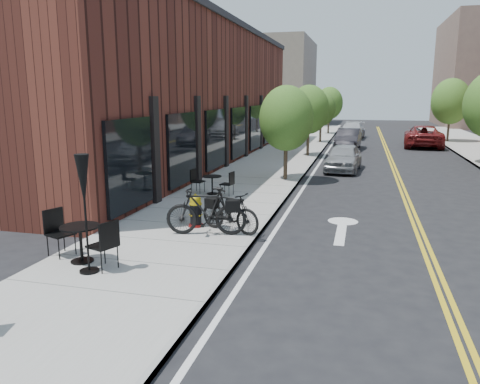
% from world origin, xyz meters
% --- Properties ---
extents(ground, '(120.00, 120.00, 0.00)m').
position_xyz_m(ground, '(0.00, 0.00, 0.00)').
color(ground, black).
rests_on(ground, ground).
extents(sidewalk_near, '(4.00, 70.00, 0.12)m').
position_xyz_m(sidewalk_near, '(-2.00, 10.00, 0.06)').
color(sidewalk_near, '#9E9B93').
rests_on(sidewalk_near, ground).
extents(building_near, '(5.00, 28.00, 7.00)m').
position_xyz_m(building_near, '(-6.50, 14.00, 3.50)').
color(building_near, '#411B14').
rests_on(building_near, ground).
extents(bg_building_left, '(8.00, 14.00, 10.00)m').
position_xyz_m(bg_building_left, '(-8.00, 48.00, 5.00)').
color(bg_building_left, '#726656').
rests_on(bg_building_left, ground).
extents(tree_near_a, '(2.20, 2.20, 3.81)m').
position_xyz_m(tree_near_a, '(-0.60, 9.00, 2.60)').
color(tree_near_a, '#382B1E').
rests_on(tree_near_a, sidewalk_near).
extents(tree_near_b, '(2.30, 2.30, 3.98)m').
position_xyz_m(tree_near_b, '(-0.60, 17.00, 2.71)').
color(tree_near_b, '#382B1E').
rests_on(tree_near_b, sidewalk_near).
extents(tree_near_c, '(2.10, 2.10, 3.67)m').
position_xyz_m(tree_near_c, '(-0.60, 25.00, 2.53)').
color(tree_near_c, '#382B1E').
rests_on(tree_near_c, sidewalk_near).
extents(tree_near_d, '(2.40, 2.40, 4.11)m').
position_xyz_m(tree_near_d, '(-0.60, 33.00, 2.79)').
color(tree_near_d, '#382B1E').
rests_on(tree_near_d, sidewalk_near).
extents(tree_far_c, '(2.80, 2.80, 4.62)m').
position_xyz_m(tree_far_c, '(8.60, 28.00, 3.06)').
color(tree_far_c, '#382B1E').
rests_on(tree_far_c, sidewalk_far).
extents(fire_hydrant, '(0.48, 0.48, 0.88)m').
position_xyz_m(fire_hydrant, '(-1.74, 1.34, 0.54)').
color(fire_hydrant, maroon).
rests_on(fire_hydrant, sidewalk_near).
extents(bicycle_left, '(2.08, 0.95, 1.21)m').
position_xyz_m(bicycle_left, '(-1.23, 0.70, 0.72)').
color(bicycle_left, black).
rests_on(bicycle_left, sidewalk_near).
extents(bicycle_right, '(1.85, 1.15, 1.08)m').
position_xyz_m(bicycle_right, '(-0.73, 1.09, 0.66)').
color(bicycle_right, black).
rests_on(bicycle_right, sidewalk_near).
extents(bistro_set_b, '(1.91, 1.10, 1.01)m').
position_xyz_m(bistro_set_b, '(-3.13, -1.80, 0.63)').
color(bistro_set_b, black).
rests_on(bistro_set_b, sidewalk_near).
extents(bistro_set_c, '(1.59, 0.78, 0.84)m').
position_xyz_m(bistro_set_c, '(-2.60, 5.38, 0.54)').
color(bistro_set_c, black).
rests_on(bistro_set_c, sidewalk_near).
extents(patio_umbrella, '(0.38, 0.38, 2.34)m').
position_xyz_m(patio_umbrella, '(-2.67, -2.27, 1.80)').
color(patio_umbrella, black).
rests_on(patio_umbrella, sidewalk_near).
extents(parked_car_a, '(1.80, 3.85, 1.28)m').
position_xyz_m(parked_car_a, '(1.60, 12.52, 0.64)').
color(parked_car_a, gray).
rests_on(parked_car_a, ground).
extents(parked_car_b, '(1.68, 4.19, 1.35)m').
position_xyz_m(parked_car_b, '(1.51, 21.80, 0.68)').
color(parked_car_b, black).
rests_on(parked_car_b, ground).
extents(parked_car_c, '(2.23, 4.71, 1.33)m').
position_xyz_m(parked_car_c, '(1.57, 29.69, 0.66)').
color(parked_car_c, '#BCBDC1').
rests_on(parked_car_c, ground).
extents(parked_car_far, '(2.85, 5.51, 1.49)m').
position_xyz_m(parked_car_far, '(6.48, 24.47, 0.74)').
color(parked_car_far, maroon).
rests_on(parked_car_far, ground).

